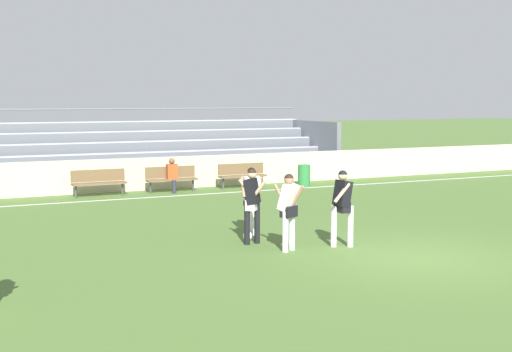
{
  "coord_description": "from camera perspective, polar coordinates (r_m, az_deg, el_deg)",
  "views": [
    {
      "loc": [
        -8.93,
        -11.2,
        3.24
      ],
      "look_at": [
        -1.13,
        5.41,
        1.21
      ],
      "focal_mm": 48.62,
      "sensor_mm": 36.0,
      "label": 1
    }
  ],
  "objects": [
    {
      "name": "ground_plane",
      "position": [
        14.69,
        13.18,
        -6.58
      ],
      "size": [
        160.0,
        160.0,
        0.0
      ],
      "primitive_type": "plane",
      "color": "#4C6B30"
    },
    {
      "name": "bench_centre_sideline",
      "position": [
        23.72,
        -12.81,
        -0.35
      ],
      "size": [
        1.8,
        0.4,
        0.9
      ],
      "color": "brown",
      "rests_on": "ground"
    },
    {
      "name": "bench_far_right",
      "position": [
        24.38,
        -6.99,
        -0.06
      ],
      "size": [
        1.8,
        0.4,
        0.9
      ],
      "color": "brown",
      "rests_on": "ground"
    },
    {
      "name": "player_white_deep_cover",
      "position": [
        16.7,
        -0.37,
        -1.55
      ],
      "size": [
        0.52,
        0.44,
        1.61
      ],
      "color": "white",
      "rests_on": "ground"
    },
    {
      "name": "player_dark_wide_right",
      "position": [
        15.32,
        7.12,
        -2.07
      ],
      "size": [
        0.67,
        0.44,
        1.7
      ],
      "color": "white",
      "rests_on": "ground"
    },
    {
      "name": "sideline_wall",
      "position": [
        25.71,
        -4.68,
        0.38
      ],
      "size": [
        48.0,
        0.16,
        1.17
      ],
      "primitive_type": "cube",
      "color": "beige",
      "rests_on": "ground"
    },
    {
      "name": "trash_bin",
      "position": [
        26.24,
        3.97,
        0.07
      ],
      "size": [
        0.47,
        0.47,
        0.78
      ],
      "primitive_type": "cylinder",
      "color": "#2D7F3D",
      "rests_on": "ground"
    },
    {
      "name": "player_dark_dropping_back",
      "position": [
        15.49,
        -0.33,
        -1.92
      ],
      "size": [
        0.49,
        0.68,
        1.7
      ],
      "color": "black",
      "rests_on": "ground"
    },
    {
      "name": "bleacher_stand",
      "position": [
        27.72,
        -11.5,
        2.03
      ],
      "size": [
        18.09,
        4.45,
        2.87
      ],
      "color": "#B2B2B7",
      "rests_on": "ground"
    },
    {
      "name": "player_white_overlapping",
      "position": [
        14.79,
        2.71,
        -2.42
      ],
      "size": [
        0.5,
        0.63,
        1.67
      ],
      "color": "white",
      "rests_on": "ground"
    },
    {
      "name": "bench_far_left",
      "position": [
        25.35,
        -1.16,
        0.23
      ],
      "size": [
        1.8,
        0.4,
        0.9
      ],
      "color": "brown",
      "rests_on": "ground"
    },
    {
      "name": "spectator_seated",
      "position": [
        24.26,
        -6.91,
        0.27
      ],
      "size": [
        0.36,
        0.42,
        1.21
      ],
      "color": "#2D2D38",
      "rests_on": "ground"
    },
    {
      "name": "soccer_ball",
      "position": [
        15.97,
        -0.69,
        -4.97
      ],
      "size": [
        0.22,
        0.22,
        0.22
      ],
      "primitive_type": "sphere",
      "color": "white",
      "rests_on": "ground"
    },
    {
      "name": "field_line_sideline",
      "position": [
        24.04,
        -3.1,
        -1.42
      ],
      "size": [
        44.0,
        0.12,
        0.01
      ],
      "primitive_type": "cube",
      "color": "white",
      "rests_on": "ground"
    }
  ]
}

